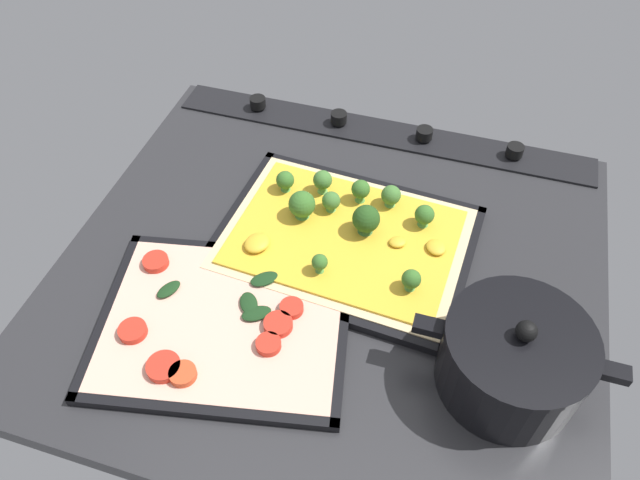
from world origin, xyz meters
The scene contains 7 objects.
ground_plane centered at (0.00, 0.00, -1.50)cm, with size 74.96×68.40×3.00cm, color #28282B.
stove_control_panel centered at (0.00, -30.70, 0.56)cm, with size 71.96×7.00×2.60cm.
baking_tray_front centered at (-0.78, -4.43, 0.37)cm, with size 37.82×29.21×1.30cm.
broccoli_pizza centered at (-0.63, -5.10, 1.82)cm, with size 35.26×26.65×5.99cm.
baking_tray_back centered at (10.41, 13.51, 0.37)cm, with size 36.48×31.57×1.30cm.
veggie_pizza_back centered at (10.57, 13.70, 1.09)cm, with size 33.67×28.76×1.90cm.
cooking_pot centered at (-25.08, 10.91, 4.93)cm, with size 23.96×17.10×12.13cm.
Camera 1 is at (-14.03, 51.15, 66.35)cm, focal length 33.84 mm.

